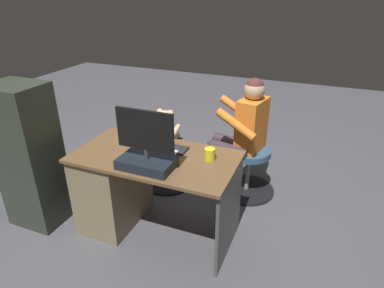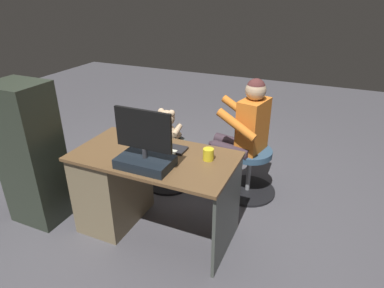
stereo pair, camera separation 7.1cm
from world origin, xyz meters
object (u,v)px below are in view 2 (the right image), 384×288
(office_chair_teddy, at_px, (168,160))
(visitor_chair, at_px, (249,169))
(monitor, at_px, (145,152))
(cup, at_px, (208,154))
(keyboard, at_px, (161,147))
(computer_mouse, at_px, (127,139))
(tv_remote, at_px, (136,150))
(person, at_px, (243,128))
(desk, at_px, (122,183))
(teddy_bear, at_px, (168,127))

(office_chair_teddy, bearing_deg, visitor_chair, -167.54)
(monitor, xyz_separation_m, office_chair_teddy, (0.29, -0.88, -0.57))
(cup, height_order, office_chair_teddy, cup)
(keyboard, relative_size, computer_mouse, 4.38)
(cup, bearing_deg, keyboard, -5.16)
(keyboard, relative_size, tv_remote, 2.80)
(office_chair_teddy, relative_size, person, 0.43)
(keyboard, height_order, computer_mouse, computer_mouse)
(office_chair_teddy, bearing_deg, cup, 137.81)
(monitor, height_order, keyboard, monitor)
(computer_mouse, relative_size, office_chair_teddy, 0.19)
(cup, height_order, person, person)
(computer_mouse, xyz_separation_m, person, (-0.80, -0.73, -0.05))
(tv_remote, xyz_separation_m, visitor_chair, (-0.71, -0.88, -0.48))
(keyboard, relative_size, cup, 4.63)
(computer_mouse, distance_m, cup, 0.75)
(keyboard, bearing_deg, desk, 23.07)
(desk, bearing_deg, monitor, 153.74)
(cup, bearing_deg, teddy_bear, -42.72)
(monitor, bearing_deg, keyboard, -82.63)
(desk, height_order, keyboard, keyboard)
(monitor, distance_m, visitor_chair, 1.32)
(computer_mouse, height_order, teddy_bear, teddy_bear)
(desk, relative_size, office_chair_teddy, 2.52)
(keyboard, height_order, teddy_bear, teddy_bear)
(monitor, relative_size, teddy_bear, 1.22)
(keyboard, distance_m, teddy_bear, 0.64)
(keyboard, relative_size, person, 0.36)
(visitor_chair, bearing_deg, teddy_bear, 11.68)
(computer_mouse, bearing_deg, monitor, 139.23)
(computer_mouse, relative_size, visitor_chair, 0.17)
(monitor, bearing_deg, computer_mouse, -40.77)
(tv_remote, distance_m, teddy_bear, 0.73)
(tv_remote, bearing_deg, visitor_chair, -161.05)
(keyboard, bearing_deg, office_chair_teddy, -66.18)
(desk, height_order, tv_remote, tv_remote)
(computer_mouse, bearing_deg, tv_remote, 141.71)
(office_chair_teddy, distance_m, teddy_bear, 0.37)
(desk, distance_m, monitor, 0.61)
(monitor, relative_size, visitor_chair, 0.77)
(monitor, distance_m, keyboard, 0.33)
(cup, height_order, tv_remote, cup)
(person, bearing_deg, teddy_bear, 11.59)
(desk, distance_m, tv_remote, 0.39)
(cup, distance_m, visitor_chair, 0.95)
(tv_remote, relative_size, person, 0.13)
(keyboard, height_order, cup, cup)
(cup, height_order, visitor_chair, cup)
(desk, relative_size, keyboard, 3.02)
(cup, xyz_separation_m, person, (-0.05, -0.77, -0.08))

